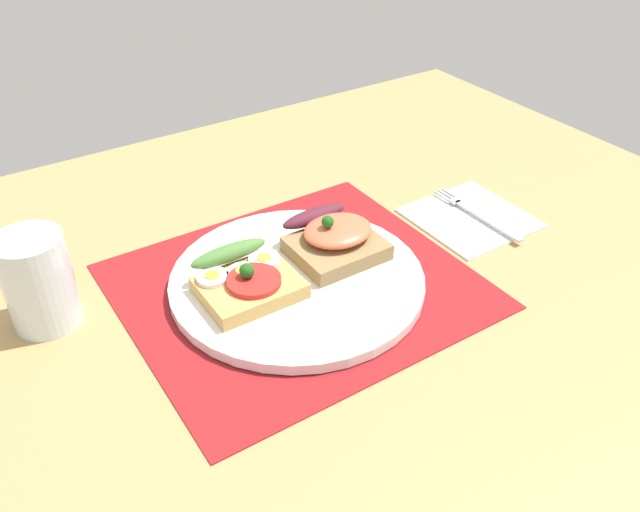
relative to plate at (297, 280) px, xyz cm
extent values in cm
cube|color=tan|center=(0.00, 0.00, -2.50)|extent=(120.00, 90.00, 3.20)
cube|color=maroon|center=(0.00, 0.00, -0.75)|extent=(36.81, 33.09, 0.30)
cylinder|color=white|center=(0.00, 0.00, 0.00)|extent=(27.98, 27.98, 1.20)
cube|color=tan|center=(-5.84, 0.06, 1.45)|extent=(10.15, 8.13, 1.70)
cylinder|color=red|center=(-5.58, -0.58, 2.60)|extent=(5.73, 5.73, 0.60)
ellipsoid|color=#4A7C36|center=(-5.84, 4.53, 3.20)|extent=(8.93, 2.20, 1.80)
sphere|color=#1E5919|center=(-6.00, 0.06, 3.70)|extent=(1.60, 1.60, 1.60)
cylinder|color=white|center=(-8.88, 2.36, 2.55)|extent=(3.41, 3.41, 0.50)
cylinder|color=yellow|center=(-8.88, 2.36, 2.88)|extent=(1.53, 1.53, 0.16)
cylinder|color=white|center=(-5.84, 1.36, 2.55)|extent=(3.41, 3.41, 0.50)
cylinder|color=yellow|center=(-5.84, 1.36, 2.88)|extent=(1.53, 1.53, 0.16)
cylinder|color=white|center=(-2.79, 2.20, 2.55)|extent=(3.41, 3.41, 0.50)
cylinder|color=yellow|center=(-2.79, 2.20, 2.88)|extent=(1.53, 1.53, 0.16)
cube|color=olive|center=(5.84, 0.96, 1.53)|extent=(9.89, 8.58, 1.87)
ellipsoid|color=#E86643|center=(6.41, 1.54, 3.41)|extent=(8.11, 6.87, 1.89)
ellipsoid|color=#551E2D|center=(5.84, 5.65, 3.37)|extent=(8.41, 2.20, 1.80)
sphere|color=#1E5919|center=(5.04, 1.56, 5.06)|extent=(1.40, 1.40, 1.40)
cube|color=white|center=(26.03, -0.10, -0.60)|extent=(13.75, 13.74, 0.60)
cube|color=#B7B7BC|center=(26.67, -2.34, -0.14)|extent=(0.80, 11.23, 0.32)
cube|color=#B7B7BC|center=(26.67, 3.47, -0.14)|extent=(1.50, 1.20, 0.32)
cube|color=#B7B7BC|center=(26.02, 5.47, -0.14)|extent=(0.32, 2.80, 0.32)
cube|color=#B7B7BC|center=(26.67, 5.47, -0.14)|extent=(0.32, 2.80, 0.32)
cube|color=#B7B7BC|center=(27.32, 5.47, -0.14)|extent=(0.32, 2.80, 0.32)
cylinder|color=silver|center=(-24.52, 9.17, 4.20)|extent=(6.85, 6.85, 10.20)
camera|label=1|loc=(-29.76, -50.11, 44.07)|focal=37.23mm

